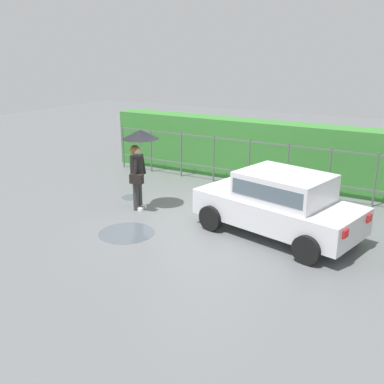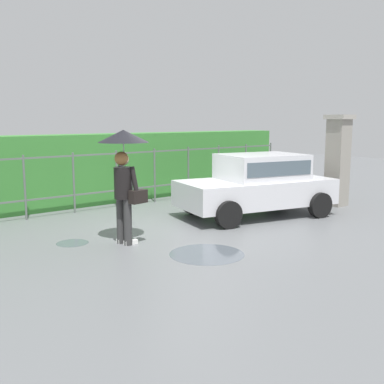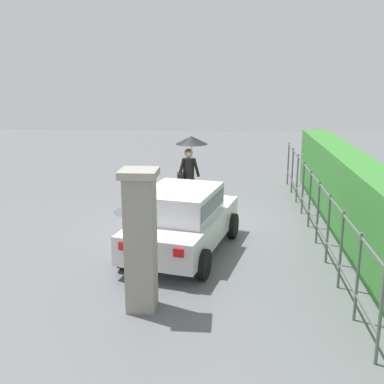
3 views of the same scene
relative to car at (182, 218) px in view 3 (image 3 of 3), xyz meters
The scene contains 8 objects.
ground_plane 2.26m from the car, behind, with size 40.00×40.00×0.00m, color slate.
car is the anchor object (origin of this frame).
pedestrian 3.85m from the car, behind, with size 0.94×0.94×2.11m.
gate_pillar 2.70m from the car, ahead, with size 0.60×0.60×2.42m.
fence_section 3.41m from the car, 115.34° to the left, with size 10.90×0.05×1.50m.
hedge_row 4.30m from the car, 109.85° to the left, with size 11.85×0.90×1.90m, color #387F33.
puddle_near 3.58m from the car, 151.65° to the right, with size 1.30×1.30×0.00m, color #4C545B.
puddle_far 4.65m from the car, behind, with size 0.60×0.60×0.00m, color #4C545B.
Camera 3 is at (12.07, 1.06, 3.94)m, focal length 44.64 mm.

